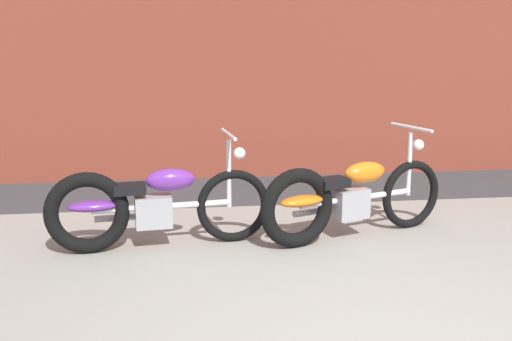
% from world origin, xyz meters
% --- Properties ---
extents(sidewalk_slab, '(36.00, 3.50, 0.01)m').
position_xyz_m(sidewalk_slab, '(0.00, 1.75, 0.00)').
color(sidewalk_slab, gray).
rests_on(sidewalk_slab, ground).
extents(motorcycle_purple, '(2.00, 0.58, 1.03)m').
position_xyz_m(motorcycle_purple, '(-1.57, 2.23, 0.40)').
color(motorcycle_purple, black).
rests_on(motorcycle_purple, ground).
extents(motorcycle_orange, '(1.93, 0.88, 1.03)m').
position_xyz_m(motorcycle_orange, '(0.25, 2.26, 0.40)').
color(motorcycle_orange, black).
rests_on(motorcycle_orange, ground).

